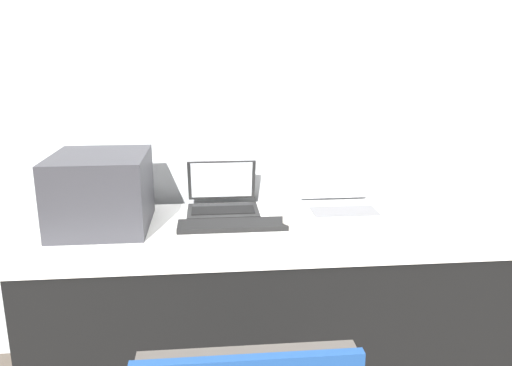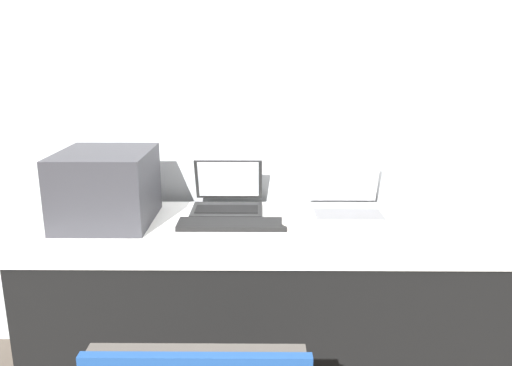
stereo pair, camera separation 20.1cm
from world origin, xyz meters
The scene contains 7 objects.
wall_back centered at (0.00, 0.83, 1.30)m, with size 8.00×0.05×2.60m.
table centered at (0.00, 0.35, 0.40)m, with size 1.87×0.73×0.80m.
printer centered at (-0.68, 0.43, 0.96)m, with size 0.37×0.41×0.30m.
laptop_left centered at (-0.19, 0.61, 0.85)m, with size 0.31×0.29×0.21m.
laptop_right centered at (0.34, 0.55, 0.86)m, with size 0.32×0.34×0.27m.
external_keyboard centered at (-0.15, 0.37, 0.81)m, with size 0.44×0.13×0.02m.
coffee_cup centered at (0.09, 0.35, 0.85)m, with size 0.08×0.08×0.11m.
Camera 2 is at (-0.04, -1.56, 1.49)m, focal length 35.00 mm.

